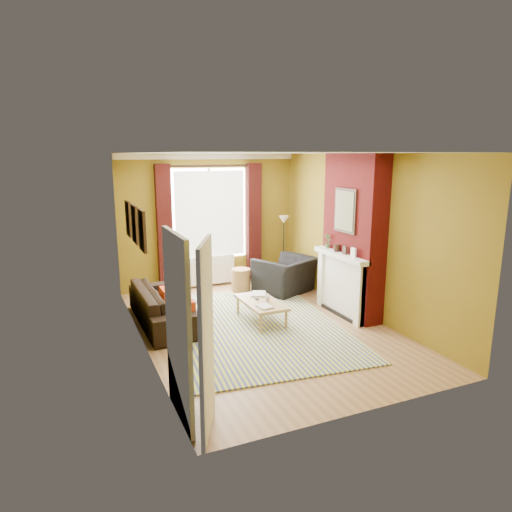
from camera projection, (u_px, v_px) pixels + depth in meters
name	position (u px, v px, depth m)	size (l,w,h in m)	color
ground	(262.00, 327.00, 7.50)	(5.50, 5.50, 0.00)	olive
room_walls	(290.00, 239.00, 7.69)	(3.82, 5.54, 2.83)	olive
striped_rug	(250.00, 326.00, 7.53)	(3.18, 4.15, 0.02)	#32408B
sofa	(164.00, 305.00, 7.62)	(2.12, 0.83, 0.62)	black
armchair	(286.00, 275.00, 9.33)	(1.11, 0.97, 0.72)	black
coffee_table	(261.00, 303.00, 7.67)	(0.56, 1.11, 0.37)	tan
wicker_stool	(241.00, 280.00, 9.38)	(0.51, 0.51, 0.49)	#986C41
floor_lamp	(284.00, 230.00, 9.92)	(0.28, 0.28, 1.48)	black
book_a	(259.00, 307.00, 7.30)	(0.21, 0.28, 0.03)	#999999
book_b	(252.00, 294.00, 8.02)	(0.24, 0.33, 0.02)	#999999
mug	(268.00, 299.00, 7.63)	(0.10, 0.10, 0.09)	#999999
tv_remote	(256.00, 298.00, 7.78)	(0.07, 0.17, 0.02)	#262629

